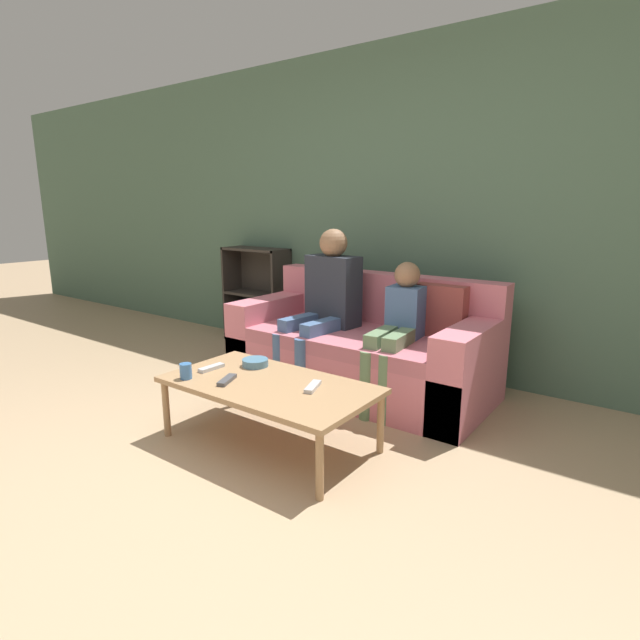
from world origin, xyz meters
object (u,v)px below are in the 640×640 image
object	(u,v)px
tv_remote_1	(227,380)
tv_remote_2	(211,368)
couch	(363,351)
cup_near	(186,371)
tv_remote_0	(313,387)
coffee_table	(269,388)
person_child	(397,325)
person_adult	(326,296)
snack_bowl	(255,363)
bookshelf	(256,305)

from	to	relation	value
tv_remote_1	tv_remote_2	distance (m)	0.25
couch	cup_near	world-z (taller)	couch
couch	tv_remote_0	distance (m)	1.06
cup_near	tv_remote_1	distance (m)	0.25
tv_remote_0	tv_remote_2	distance (m)	0.70
coffee_table	person_child	bearing A→B (deg)	72.37
cup_near	tv_remote_0	bearing A→B (deg)	23.90
person_adult	tv_remote_1	size ratio (longest dim) A/B	6.71
coffee_table	snack_bowl	xyz separation A→B (m)	(-0.26, 0.17, 0.05)
bookshelf	coffee_table	xyz separation A→B (m)	(1.62, -1.61, -0.03)
bookshelf	tv_remote_2	distance (m)	2.03
person_child	tv_remote_0	distance (m)	0.90
tv_remote_1	tv_remote_0	bearing A→B (deg)	1.74
couch	tv_remote_2	distance (m)	1.19
tv_remote_0	tv_remote_1	bearing A→B (deg)	-175.20
tv_remote_0	person_adult	bearing A→B (deg)	102.53
bookshelf	person_child	bearing A→B (deg)	-18.89
tv_remote_2	tv_remote_1	bearing A→B (deg)	-19.70
tv_remote_0	couch	bearing A→B (deg)	87.35
person_adult	tv_remote_0	size ratio (longest dim) A/B	6.68
coffee_table	tv_remote_0	distance (m)	0.27
couch	tv_remote_1	world-z (taller)	couch
couch	person_adult	xyz separation A→B (m)	(-0.28, -0.07, 0.40)
couch	snack_bowl	bearing A→B (deg)	-103.66
tv_remote_0	snack_bowl	bearing A→B (deg)	150.05
person_adult	tv_remote_2	world-z (taller)	person_adult
coffee_table	snack_bowl	distance (m)	0.32
person_adult	couch	bearing A→B (deg)	20.73
couch	person_adult	size ratio (longest dim) A/B	1.61
bookshelf	tv_remote_0	distance (m)	2.43
cup_near	tv_remote_0	world-z (taller)	cup_near
person_adult	tv_remote_1	bearing A→B (deg)	-77.89
tv_remote_1	snack_bowl	distance (m)	0.31
tv_remote_0	cup_near	bearing A→B (deg)	-175.27
snack_bowl	bookshelf	bearing A→B (deg)	133.22
couch	tv_remote_1	bearing A→B (deg)	-97.26
cup_near	tv_remote_1	size ratio (longest dim) A/B	0.51
bookshelf	person_adult	bearing A→B (deg)	-24.95
person_adult	snack_bowl	distance (m)	0.89
person_child	cup_near	size ratio (longest dim) A/B	10.84
person_child	tv_remote_2	distance (m)	1.25
bookshelf	tv_remote_2	world-z (taller)	bookshelf
tv_remote_1	tv_remote_2	bearing A→B (deg)	135.75
tv_remote_1	person_child	bearing A→B (deg)	43.04
cup_near	snack_bowl	xyz separation A→B (m)	(0.16, 0.40, -0.02)
bookshelf	person_child	xyz separation A→B (m)	(1.92, -0.66, 0.19)
person_child	tv_remote_1	xyz separation A→B (m)	(-0.50, -1.09, -0.18)
person_adult	person_child	distance (m)	0.64
couch	cup_near	bearing A→B (deg)	-106.28
couch	person_adult	world-z (taller)	person_adult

